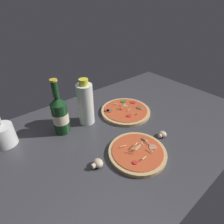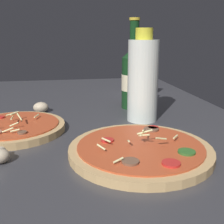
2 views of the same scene
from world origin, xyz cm
name	(u,v)px [view 2 (image 2 of 2)]	position (x,y,z in cm)	size (l,w,h in cm)	color
counter_slab	(85,133)	(0.00, 0.00, 1.25)	(160.00, 90.00, 2.50)	#38383D
pizza_near	(13,128)	(-0.80, -17.58, 3.49)	(24.97, 24.97, 4.87)	tan
pizza_far	(140,150)	(17.64, 9.52, 3.46)	(28.48, 28.48, 5.26)	tan
beer_bottle	(134,77)	(-18.50, 17.09, 12.62)	(7.61, 7.61, 27.90)	#143819
oil_bottle	(143,79)	(-4.73, 16.14, 13.85)	(8.20, 8.20, 24.69)	silver
mushroom_left	(41,107)	(-17.84, -12.07, 4.09)	(4.76, 4.53, 3.17)	beige
utensil_crock	(138,79)	(-42.75, 25.21, 7.68)	(9.72, 9.72, 16.58)	silver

